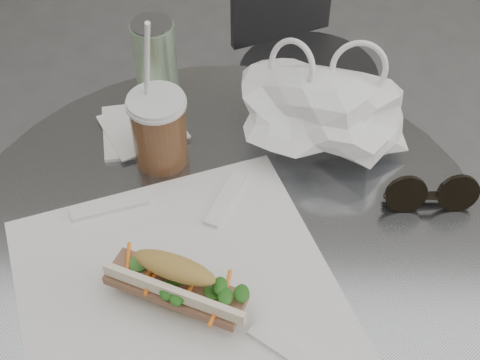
{
  "coord_description": "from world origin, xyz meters",
  "views": [
    {
      "loc": [
        0.05,
        -0.38,
        1.47
      ],
      "look_at": [
        0.02,
        0.25,
        0.79
      ],
      "focal_mm": 50.0,
      "sensor_mm": 36.0,
      "label": 1
    }
  ],
  "objects_px": {
    "chair_far": "(299,101)",
    "banh_mi": "(175,283)",
    "cafe_table": "(226,334)",
    "sunglasses": "(431,195)",
    "drink_can": "(155,58)",
    "iced_coffee": "(159,129)"
  },
  "relations": [
    {
      "from": "chair_far",
      "to": "banh_mi",
      "type": "relative_size",
      "value": 2.87
    },
    {
      "from": "banh_mi",
      "to": "chair_far",
      "type": "bearing_deg",
      "value": 98.43
    },
    {
      "from": "chair_far",
      "to": "cafe_table",
      "type": "bearing_deg",
      "value": 54.35
    },
    {
      "from": "cafe_table",
      "to": "chair_far",
      "type": "bearing_deg",
      "value": 79.22
    },
    {
      "from": "chair_far",
      "to": "sunglasses",
      "type": "distance_m",
      "value": 0.89
    },
    {
      "from": "cafe_table",
      "to": "sunglasses",
      "type": "height_order",
      "value": "sunglasses"
    },
    {
      "from": "chair_far",
      "to": "sunglasses",
      "type": "bearing_deg",
      "value": 75.55
    },
    {
      "from": "banh_mi",
      "to": "drink_can",
      "type": "relative_size",
      "value": 1.73
    },
    {
      "from": "banh_mi",
      "to": "drink_can",
      "type": "distance_m",
      "value": 0.43
    },
    {
      "from": "cafe_table",
      "to": "sunglasses",
      "type": "distance_m",
      "value": 0.42
    },
    {
      "from": "sunglasses",
      "to": "iced_coffee",
      "type": "bearing_deg",
      "value": 164.63
    },
    {
      "from": "cafe_table",
      "to": "iced_coffee",
      "type": "distance_m",
      "value": 0.38
    },
    {
      "from": "chair_far",
      "to": "banh_mi",
      "type": "bearing_deg",
      "value": 52.6
    },
    {
      "from": "cafe_table",
      "to": "banh_mi",
      "type": "relative_size",
      "value": 3.27
    },
    {
      "from": "banh_mi",
      "to": "iced_coffee",
      "type": "distance_m",
      "value": 0.26
    },
    {
      "from": "iced_coffee",
      "to": "drink_can",
      "type": "bearing_deg",
      "value": 98.78
    },
    {
      "from": "banh_mi",
      "to": "sunglasses",
      "type": "bearing_deg",
      "value": 47.67
    },
    {
      "from": "chair_far",
      "to": "drink_can",
      "type": "height_order",
      "value": "drink_can"
    },
    {
      "from": "cafe_table",
      "to": "chair_far",
      "type": "distance_m",
      "value": 0.84
    },
    {
      "from": "cafe_table",
      "to": "drink_can",
      "type": "bearing_deg",
      "value": 112.32
    },
    {
      "from": "banh_mi",
      "to": "sunglasses",
      "type": "xyz_separation_m",
      "value": [
        0.34,
        0.17,
        -0.02
      ]
    },
    {
      "from": "cafe_table",
      "to": "iced_coffee",
      "type": "bearing_deg",
      "value": 125.29
    }
  ]
}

